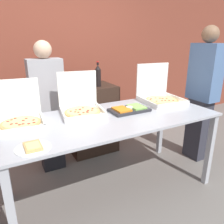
{
  "coord_description": "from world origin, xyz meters",
  "views": [
    {
      "loc": [
        -1.01,
        -1.86,
        1.66
      ],
      "look_at": [
        0.0,
        0.0,
        0.95
      ],
      "focal_mm": 35.0,
      "sensor_mm": 36.0,
      "label": 1
    }
  ],
  "objects": [
    {
      "name": "pizza_box_far_right",
      "position": [
        -0.85,
        0.22,
        0.97
      ],
      "size": [
        0.44,
        0.46,
        0.4
      ],
      "rotation": [
        0.0,
        0.0,
        -0.11
      ],
      "color": "white",
      "rests_on": "buffet_table"
    },
    {
      "name": "brick_wall_behind",
      "position": [
        0.0,
        1.7,
        1.4
      ],
      "size": [
        10.0,
        0.06,
        2.8
      ],
      "color": "brown",
      "rests_on": "ground_plane"
    },
    {
      "name": "person_guest_cap",
      "position": [
        1.43,
        0.08,
        0.96
      ],
      "size": [
        0.22,
        0.4,
        1.82
      ],
      "rotation": [
        0.0,
        0.0,
        1.57
      ],
      "color": "#2D2D38",
      "rests_on": "ground_plane"
    },
    {
      "name": "buffet_table",
      "position": [
        0.0,
        0.0,
        0.8
      ],
      "size": [
        2.2,
        0.95,
        0.9
      ],
      "color": "#A8AAB2",
      "rests_on": "ground_plane"
    },
    {
      "name": "person_guest_plaid",
      "position": [
        -0.47,
        0.8,
        0.86
      ],
      "size": [
        0.4,
        0.22,
        1.65
      ],
      "rotation": [
        0.0,
        0.0,
        3.14
      ],
      "color": "black",
      "rests_on": "ground_plane"
    },
    {
      "name": "ground_plane",
      "position": [
        0.0,
        0.0,
        0.0
      ],
      "size": [
        16.0,
        16.0,
        0.0
      ],
      "primitive_type": "plane",
      "color": "slate"
    },
    {
      "name": "pizza_box_near_right",
      "position": [
        -0.24,
        0.26,
        0.97
      ],
      "size": [
        0.49,
        0.51,
        0.43
      ],
      "rotation": [
        0.0,
        0.0,
        -0.16
      ],
      "color": "white",
      "rests_on": "buffet_table"
    },
    {
      "name": "soda_bottle",
      "position": [
        0.28,
        0.93,
        1.17
      ],
      "size": [
        0.08,
        0.08,
        0.35
      ],
      "color": "black",
      "rests_on": "sideboard_podium"
    },
    {
      "name": "soda_can_silver",
      "position": [
        0.29,
        1.22,
        1.07
      ],
      "size": [
        0.07,
        0.07,
        0.12
      ],
      "color": "silver",
      "rests_on": "sideboard_podium"
    },
    {
      "name": "veggie_tray",
      "position": [
        0.25,
        0.06,
        0.92
      ],
      "size": [
        0.43,
        0.25,
        0.05
      ],
      "color": "#28282D",
      "rests_on": "buffet_table"
    },
    {
      "name": "pizza_box_near_left",
      "position": [
        0.8,
        0.22,
        0.98
      ],
      "size": [
        0.51,
        0.52,
        0.46
      ],
      "rotation": [
        0.0,
        0.0,
        -0.1
      ],
      "color": "white",
      "rests_on": "buffet_table"
    },
    {
      "name": "sideboard_podium",
      "position": [
        0.19,
        1.02,
        0.51
      ],
      "size": [
        0.69,
        0.55,
        1.01
      ],
      "color": "black",
      "rests_on": "ground_plane"
    },
    {
      "name": "soda_can_colored",
      "position": [
        0.15,
        1.1,
        1.07
      ],
      "size": [
        0.07,
        0.07,
        0.12
      ],
      "color": "gold",
      "rests_on": "sideboard_podium"
    },
    {
      "name": "paper_plate_front_right",
      "position": [
        -0.84,
        -0.32,
        0.91
      ],
      "size": [
        0.26,
        0.26,
        0.03
      ],
      "color": "white",
      "rests_on": "buffet_table"
    }
  ]
}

